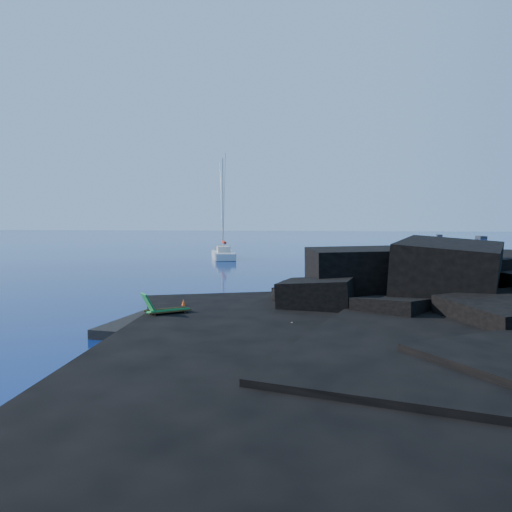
{
  "coord_description": "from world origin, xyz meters",
  "views": [
    {
      "loc": [
        8.95,
        -18.52,
        4.27
      ],
      "look_at": [
        3.49,
        13.46,
        2.0
      ],
      "focal_mm": 35.0,
      "sensor_mm": 36.0,
      "label": 1
    }
  ],
  "objects_px": {
    "distant_boat_a": "(439,237)",
    "distant_boat_b": "(481,239)",
    "sailboat": "(223,258)",
    "deck_chair": "(168,304)",
    "sunbather": "(279,326)",
    "marker_cone": "(184,306)"
  },
  "relations": [
    {
      "from": "sunbather",
      "to": "distant_boat_a",
      "type": "height_order",
      "value": "sunbather"
    },
    {
      "from": "deck_chair",
      "to": "sailboat",
      "type": "bearing_deg",
      "value": 60.51
    },
    {
      "from": "marker_cone",
      "to": "distant_boat_b",
      "type": "height_order",
      "value": "marker_cone"
    },
    {
      "from": "distant_boat_a",
      "to": "distant_boat_b",
      "type": "height_order",
      "value": "distant_boat_b"
    },
    {
      "from": "sailboat",
      "to": "marker_cone",
      "type": "relative_size",
      "value": 21.19
    },
    {
      "from": "sailboat",
      "to": "deck_chair",
      "type": "bearing_deg",
      "value": -97.48
    },
    {
      "from": "deck_chair",
      "to": "marker_cone",
      "type": "height_order",
      "value": "deck_chair"
    },
    {
      "from": "deck_chair",
      "to": "sunbather",
      "type": "xyz_separation_m",
      "value": [
        4.6,
        -1.18,
        -0.45
      ]
    },
    {
      "from": "deck_chair",
      "to": "distant_boat_a",
      "type": "xyz_separation_m",
      "value": [
        33.5,
        125.44,
        -0.97
      ]
    },
    {
      "from": "sailboat",
      "to": "distant_boat_a",
      "type": "distance_m",
      "value": 97.19
    },
    {
      "from": "marker_cone",
      "to": "distant_boat_b",
      "type": "xyz_separation_m",
      "value": [
        40.44,
        108.77,
        -0.62
      ]
    },
    {
      "from": "sailboat",
      "to": "distant_boat_a",
      "type": "height_order",
      "value": "sailboat"
    },
    {
      "from": "distant_boat_b",
      "to": "marker_cone",
      "type": "bearing_deg",
      "value": -110.59
    },
    {
      "from": "sunbather",
      "to": "distant_boat_b",
      "type": "xyz_separation_m",
      "value": [
        35.9,
        111.77,
        -0.52
      ]
    },
    {
      "from": "distant_boat_a",
      "to": "marker_cone",
      "type": "bearing_deg",
      "value": -98.85
    },
    {
      "from": "sunbather",
      "to": "marker_cone",
      "type": "relative_size",
      "value": 3.3
    },
    {
      "from": "marker_cone",
      "to": "sunbather",
      "type": "bearing_deg",
      "value": -33.47
    },
    {
      "from": "distant_boat_a",
      "to": "distant_boat_b",
      "type": "relative_size",
      "value": 0.88
    },
    {
      "from": "sunbather",
      "to": "marker_cone",
      "type": "bearing_deg",
      "value": 127.61
    },
    {
      "from": "sunbather",
      "to": "sailboat",
      "type": "bearing_deg",
      "value": 87.43
    },
    {
      "from": "marker_cone",
      "to": "distant_boat_a",
      "type": "relative_size",
      "value": 0.12
    },
    {
      "from": "distant_boat_b",
      "to": "deck_chair",
      "type": "bearing_deg",
      "value": -110.3
    }
  ]
}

